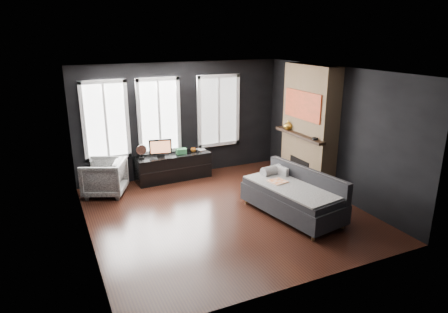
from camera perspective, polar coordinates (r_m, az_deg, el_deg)
name	(u,v)px	position (r m, az deg, el deg)	size (l,w,h in m)	color
floor	(226,213)	(7.79, 0.26, -8.09)	(5.00, 5.00, 0.00)	black
ceiling	(226,71)	(7.06, 0.29, 12.11)	(5.00, 5.00, 0.00)	white
wall_back	(181,120)	(9.57, -6.11, 5.21)	(5.00, 0.02, 2.70)	black
wall_left	(83,164)	(6.69, -19.51, -1.03)	(0.02, 5.00, 2.70)	black
wall_right	(334,132)	(8.64, 15.50, 3.35)	(0.02, 5.00, 2.70)	black
windows	(161,77)	(9.23, -8.93, 11.14)	(4.00, 0.16, 1.76)	white
fireplace	(309,127)	(8.97, 12.07, 4.11)	(0.70, 1.62, 2.70)	#93724C
sofa	(292,194)	(7.64, 9.73, -5.30)	(1.01, 2.02, 0.87)	#252528
stripe_pillow	(282,174)	(8.08, 8.25, -2.50)	(0.07, 0.31, 0.31)	gray
armchair	(104,176)	(8.88, -16.74, -2.64)	(0.82, 0.77, 0.84)	silver
media_console	(173,167)	(9.51, -7.28, -1.46)	(1.76, 0.55, 0.60)	black
monitor	(160,147)	(9.24, -9.08, 1.37)	(0.52, 0.11, 0.47)	black
desk_fan	(141,151)	(9.19, -11.73, 0.73)	(0.24, 0.24, 0.34)	gray
mug	(193,149)	(9.56, -4.40, 1.01)	(0.12, 0.10, 0.12)	orange
book	(198,145)	(9.68, -3.78, 1.59)	(0.17, 0.02, 0.23)	#BEB493
storage_box	(181,151)	(9.43, -6.12, 0.77)	(0.24, 0.15, 0.13)	#2E7141
mantel_vase	(288,125)	(9.19, 9.14, 4.47)	(0.20, 0.21, 0.20)	gold
mantel_clock	(315,139)	(8.42, 12.88, 2.50)	(0.12, 0.12, 0.04)	black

